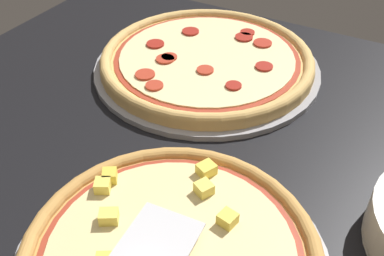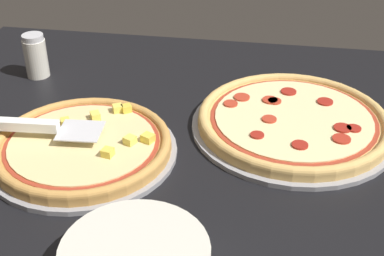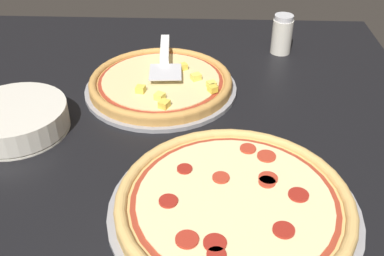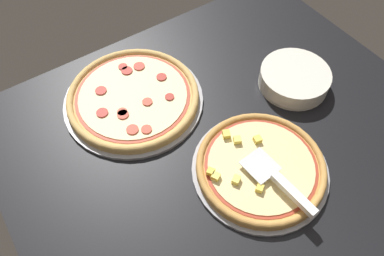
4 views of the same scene
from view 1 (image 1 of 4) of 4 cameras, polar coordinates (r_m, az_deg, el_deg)
The scene contains 4 objects.
ground_plane at distance 61.45cm, azimuth 2.33°, elevation -11.19°, with size 123.67×114.63×3.60cm, color black.
pizza_front at distance 53.00cm, azimuth -3.16°, elevation -15.33°, with size 34.61×34.61×3.62cm.
pizza_pan_back at distance 86.45cm, azimuth 1.87°, elevation 7.73°, with size 42.62×42.62×1.00cm, color #939399.
pizza_back at distance 85.52cm, azimuth 1.89°, elevation 8.76°, with size 40.07×40.07×2.67cm.
Camera 1 is at (16.83, -35.56, 45.41)cm, focal length 42.00 mm.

